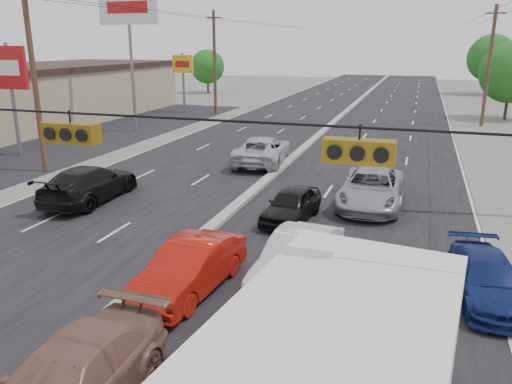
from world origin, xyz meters
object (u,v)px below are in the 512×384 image
tree_left_far (207,67)px  queue_car_c (371,189)px  utility_pole_left_c (215,62)px  oncoming_near (90,184)px  queue_car_d (487,279)px  queue_car_a (291,205)px  queue_car_b (298,260)px  tree_right_far (491,58)px  utility_pole_left_b (34,79)px  tree_right_mid (511,72)px  pole_sign_mid (10,74)px  pole_sign_far (183,69)px  red_sedan (190,268)px  utility_pole_right_c (489,66)px  pole_sign_billboard (128,17)px  oncoming_far (262,151)px

tree_left_far → queue_car_c: tree_left_far is taller
utility_pole_left_c → queue_car_c: size_ratio=1.77×
oncoming_near → queue_car_d: bearing=163.0°
queue_car_a → tree_left_far: bearing=123.3°
queue_car_b → queue_car_c: 8.42m
tree_right_far → tree_left_far: bearing=-165.3°
utility_pole_left_b → tree_left_far: 46.01m
tree_right_mid → queue_car_a: bearing=-110.1°
queue_car_b → oncoming_near: oncoming_near is taller
tree_left_far → queue_car_a: bearing=-63.1°
pole_sign_mid → tree_left_far: size_ratio=1.14×
pole_sign_far → red_sedan: pole_sign_far is taller
utility_pole_left_b → queue_car_d: (22.01, -8.19, -4.49)m
utility_pole_right_c → pole_sign_mid: 36.80m
queue_car_c → queue_car_d: 8.57m
queue_car_a → tree_right_far: bearing=83.6°
red_sedan → queue_car_c: queue_car_c is taller
tree_right_far → oncoming_near: tree_right_far is taller
pole_sign_mid → queue_car_c: size_ratio=1.24×
utility_pole_right_c → oncoming_near: bearing=-123.6°
queue_car_c → oncoming_near: oncoming_near is taller
pole_sign_billboard → tree_left_far: (-7.50, 32.00, -5.15)m
queue_car_c → oncoming_near: 12.69m
tree_right_far → queue_car_c: (-10.44, -55.59, -4.17)m
utility_pole_left_b → queue_car_c: bearing=-1.9°
pole_sign_billboard → queue_car_a: size_ratio=2.79×
utility_pole_left_c → oncoming_far: bearing=-60.3°
utility_pole_left_c → red_sedan: size_ratio=2.23×
tree_right_mid → oncoming_near: bearing=-122.7°
utility_pole_left_c → red_sedan: (13.90, -35.36, -4.37)m
tree_left_far → queue_car_d: size_ratio=1.44×
tree_left_far → oncoming_near: bearing=-72.6°
pole_sign_far → utility_pole_left_b: bearing=-82.0°
red_sedan → oncoming_near: (-8.10, 6.50, 0.07)m
tree_right_mid → red_sedan: 42.75m
tree_left_far → red_sedan: 60.18m
tree_right_mid → queue_car_c: size_ratio=1.26×
utility_pole_left_c → utility_pole_right_c: 25.00m
tree_right_mid → queue_car_a: tree_right_mid is taller
oncoming_near → oncoming_far: bearing=-121.5°
utility_pole_right_c → tree_right_far: 30.20m
tree_right_far → utility_pole_left_b: bearing=-117.4°
utility_pole_left_c → queue_car_c: 31.62m
tree_left_far → oncoming_far: bearing=-62.4°
queue_car_d → tree_left_far: bearing=113.2°
queue_car_c → oncoming_far: size_ratio=0.95×
pole_sign_billboard → queue_car_b: (18.74, -21.91, -8.10)m
pole_sign_billboard → oncoming_near: size_ratio=1.96×
utility_pole_left_c → queue_car_b: size_ratio=2.14×
queue_car_d → queue_car_a: bearing=138.6°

